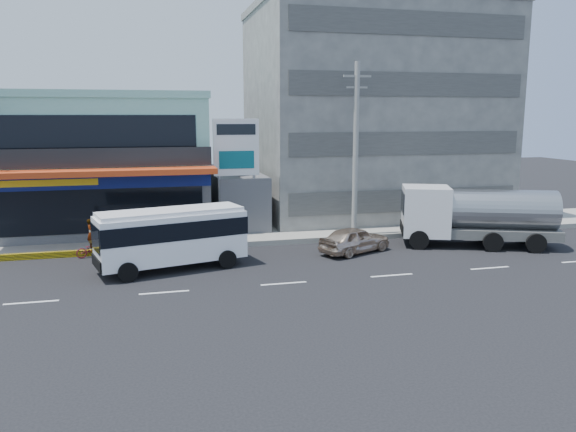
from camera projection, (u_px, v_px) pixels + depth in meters
The scene contains 12 objects.
ground at pixel (284, 284), 23.96m from camera, with size 120.00×120.00×0.00m, color black.
sidewalk at pixel (326, 231), 34.21m from camera, with size 70.00×5.00×0.30m, color gray.
shop_building at pixel (104, 166), 34.62m from camera, with size 12.40×11.70×8.00m.
concrete_building at pixel (371, 116), 39.44m from camera, with size 16.00×12.00×14.00m, color gray.
gap_structure at pixel (238, 202), 35.10m from camera, with size 3.00×6.00×3.50m, color #46474B.
satellite_dish at pixel (240, 174), 33.82m from camera, with size 1.50×1.50×0.15m, color slate.
billboard at pixel (236, 154), 31.74m from camera, with size 2.60×0.18×6.90m.
utility_pole_near at pixel (356, 150), 31.56m from camera, with size 1.60×0.30×10.00m.
minibus at pixel (172, 234), 25.91m from camera, with size 7.09×3.77×2.83m.
sedan at pixel (355, 240), 29.24m from camera, with size 1.64×4.07×1.39m, color beige.
tanker_truck at pixel (473, 215), 30.53m from camera, with size 8.53×5.27×3.24m.
motorcycle_rider at pixel (92, 245), 28.32m from camera, with size 1.62×0.96×1.97m.
Camera 1 is at (-5.49, -22.40, 7.11)m, focal length 35.00 mm.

